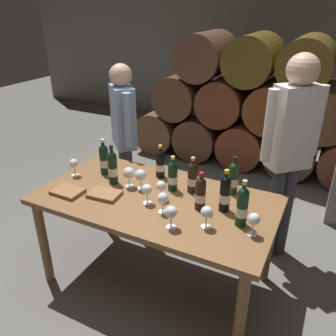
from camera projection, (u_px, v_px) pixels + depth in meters
The scene contains 26 objects.
ground_plane at pixel (157, 278), 2.78m from camera, with size 14.00×14.00×0.00m, color #66635E.
cellar_back_wall at pixel (279, 45), 5.54m from camera, with size 10.00×0.24×2.80m, color slate.
barrel_stack at pixel (249, 108), 4.54m from camera, with size 3.12×0.90×1.69m.
dining_table at pixel (156, 209), 2.48m from camera, with size 1.70×0.90×0.76m.
wine_bottle_0 at pixel (104, 159), 2.74m from camera, with size 0.07×0.07×0.30m.
wine_bottle_1 at pixel (242, 206), 2.09m from camera, with size 0.07×0.07×0.31m.
wine_bottle_2 at pixel (233, 178), 2.45m from camera, with size 0.07×0.07×0.29m.
wine_bottle_3 at pixel (200, 193), 2.27m from camera, with size 0.07×0.07×0.27m.
wine_bottle_4 at pixel (192, 177), 2.47m from camera, with size 0.07×0.07×0.28m.
wine_bottle_5 at pixel (173, 175), 2.50m from camera, with size 0.07×0.07×0.27m.
wine_bottle_6 at pixel (113, 167), 2.59m from camera, with size 0.07×0.07×0.31m.
wine_bottle_7 at pixel (225, 193), 2.24m from camera, with size 0.07×0.07×0.30m.
wine_bottle_8 at pixel (160, 163), 2.69m from camera, with size 0.07×0.07×0.27m.
wine_glass_0 at pixel (171, 213), 2.08m from camera, with size 0.08×0.08×0.15m.
wine_glass_1 at pixel (129, 173), 2.55m from camera, with size 0.09×0.09×0.16m.
wine_glass_2 at pixel (161, 187), 2.38m from camera, with size 0.07×0.07×0.15m.
wine_glass_3 at pixel (254, 220), 2.01m from camera, with size 0.07×0.07×0.15m.
wine_glass_4 at pixel (141, 175), 2.51m from camera, with size 0.09×0.09×0.16m.
wine_glass_5 at pixel (207, 213), 2.08m from camera, with size 0.07×0.07×0.15m.
wine_glass_6 at pixel (163, 199), 2.23m from camera, with size 0.07×0.07×0.15m.
wine_glass_7 at pixel (74, 164), 2.71m from camera, with size 0.07×0.07×0.15m.
wine_glass_8 at pixel (147, 190), 2.33m from camera, with size 0.07×0.07×0.15m.
tasting_notebook at pixel (68, 191), 2.50m from camera, with size 0.22×0.16×0.03m, color #936038.
leather_ledger at pixel (105, 194), 2.46m from camera, with size 0.22×0.16×0.03m, color #936038.
sommelier_presenting at pixel (290, 144), 2.61m from camera, with size 0.38×0.37×1.72m.
taster_seated_left at pixel (124, 130), 3.25m from camera, with size 0.38×0.37×1.54m.
Camera 1 is at (1.03, -1.84, 2.02)m, focal length 36.58 mm.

